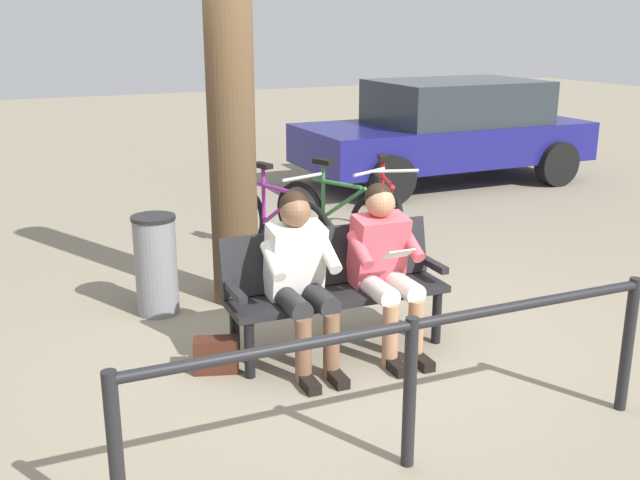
# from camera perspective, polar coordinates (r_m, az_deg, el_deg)

# --- Properties ---
(ground_plane) EXTENTS (40.00, 40.00, 0.00)m
(ground_plane) POSITION_cam_1_polar(r_m,az_deg,el_deg) (5.62, 1.07, -7.70)
(ground_plane) COLOR gray
(bench) EXTENTS (1.62, 0.55, 0.87)m
(bench) POSITION_cam_1_polar(r_m,az_deg,el_deg) (5.36, 1.04, -3.09)
(bench) COLOR black
(bench) RESTS_ON ground
(person_reading) EXTENTS (0.50, 0.78, 1.20)m
(person_reading) POSITION_cam_1_polar(r_m,az_deg,el_deg) (5.31, 4.94, -1.56)
(person_reading) COLOR #D84C59
(person_reading) RESTS_ON ground
(person_companion) EXTENTS (0.50, 0.78, 1.20)m
(person_companion) POSITION_cam_1_polar(r_m,az_deg,el_deg) (5.05, -1.50, -2.44)
(person_companion) COLOR white
(person_companion) RESTS_ON ground
(handbag) EXTENTS (0.33, 0.23, 0.24)m
(handbag) POSITION_cam_1_polar(r_m,az_deg,el_deg) (5.16, -7.92, -8.69)
(handbag) COLOR #3F1E14
(handbag) RESTS_ON ground
(tree_trunk) EXTENTS (0.39, 0.39, 3.02)m
(tree_trunk) POSITION_cam_1_polar(r_m,az_deg,el_deg) (6.09, -6.79, 8.88)
(tree_trunk) COLOR #4C3823
(tree_trunk) RESTS_ON ground
(litter_bin) EXTENTS (0.35, 0.35, 0.82)m
(litter_bin) POSITION_cam_1_polar(r_m,az_deg,el_deg) (6.14, -12.40, -1.87)
(litter_bin) COLOR slate
(litter_bin) RESTS_ON ground
(bicycle_silver) EXTENTS (0.67, 1.61, 0.94)m
(bicycle_silver) POSITION_cam_1_polar(r_m,az_deg,el_deg) (7.88, 4.98, 2.12)
(bicycle_silver) COLOR black
(bicycle_silver) RESTS_ON ground
(bicycle_black) EXTENTS (0.75, 1.57, 0.94)m
(bicycle_black) POSITION_cam_1_polar(r_m,az_deg,el_deg) (7.67, 1.27, 1.78)
(bicycle_black) COLOR black
(bicycle_black) RESTS_ON ground
(bicycle_red) EXTENTS (0.62, 1.63, 0.94)m
(bicycle_red) POSITION_cam_1_polar(r_m,az_deg,el_deg) (7.47, -3.42, 1.35)
(bicycle_red) COLOR black
(bicycle_red) RESTS_ON ground
(railing_fence) EXTENTS (3.08, 0.17, 0.85)m
(railing_fence) POSITION_cam_1_polar(r_m,az_deg,el_deg) (3.94, 6.94, -9.39)
(railing_fence) COLOR black
(railing_fence) RESTS_ON ground
(parked_car) EXTENTS (4.23, 2.08, 1.47)m
(parked_car) POSITION_cam_1_polar(r_m,az_deg,el_deg) (11.14, 9.67, 8.33)
(parked_car) COLOR navy
(parked_car) RESTS_ON ground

